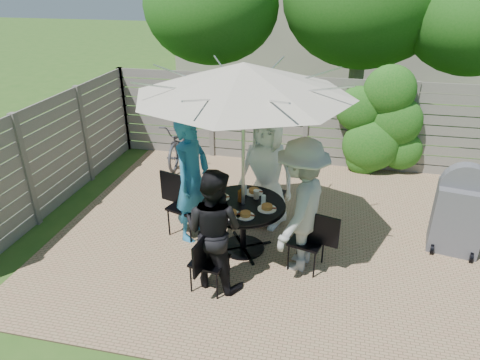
% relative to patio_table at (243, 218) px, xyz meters
% --- Properties ---
extents(backyard_envelope, '(60.00, 60.00, 5.00)m').
position_rel_patio_table_xyz_m(backyard_envelope, '(0.69, 10.62, 2.07)').
color(backyard_envelope, '#2C531A').
rests_on(backyard_envelope, ground).
extents(patio_table, '(1.42, 1.42, 0.77)m').
position_rel_patio_table_xyz_m(patio_table, '(0.00, 0.00, 0.00)').
color(patio_table, black).
rests_on(patio_table, ground).
extents(umbrella, '(3.38, 3.38, 2.70)m').
position_rel_patio_table_xyz_m(umbrella, '(0.00, -0.00, 1.97)').
color(umbrella, silver).
rests_on(umbrella, ground).
extents(chair_back, '(0.51, 0.70, 0.93)m').
position_rel_patio_table_xyz_m(chair_back, '(0.24, 0.94, -0.26)').
color(chair_back, black).
rests_on(chair_back, ground).
extents(person_back, '(1.01, 0.78, 1.82)m').
position_rel_patio_table_xyz_m(person_back, '(0.20, 0.80, 0.38)').
color(person_back, white).
rests_on(person_back, ground).
extents(chair_left, '(0.75, 0.59, 0.97)m').
position_rel_patio_table_xyz_m(chair_left, '(-0.94, 0.24, -0.24)').
color(chair_left, black).
rests_on(chair_left, ground).
extents(person_left, '(0.61, 0.79, 1.91)m').
position_rel_patio_table_xyz_m(person_left, '(-0.80, 0.20, 0.42)').
color(person_left, teal).
rests_on(person_left, ground).
extents(chair_front, '(0.48, 0.65, 0.87)m').
position_rel_patio_table_xyz_m(chair_front, '(-0.23, -0.94, -0.27)').
color(chair_front, black).
rests_on(chair_front, ground).
extents(person_front, '(0.91, 0.79, 1.62)m').
position_rel_patio_table_xyz_m(person_front, '(-0.20, -0.80, 0.28)').
color(person_front, black).
rests_on(person_front, ground).
extents(chair_right, '(0.67, 0.52, 0.87)m').
position_rel_patio_table_xyz_m(chair_right, '(0.94, -0.24, -0.27)').
color(chair_right, black).
rests_on(chair_right, ground).
extents(person_right, '(0.96, 1.33, 1.86)m').
position_rel_patio_table_xyz_m(person_right, '(0.80, -0.20, 0.39)').
color(person_right, '#A3A49F').
rests_on(person_right, ground).
extents(plate_back, '(0.26, 0.26, 0.06)m').
position_rel_patio_table_xyz_m(plate_back, '(0.09, 0.35, 0.26)').
color(plate_back, white).
rests_on(plate_back, patio_table).
extents(plate_left, '(0.26, 0.26, 0.06)m').
position_rel_patio_table_xyz_m(plate_left, '(-0.35, 0.09, 0.26)').
color(plate_left, white).
rests_on(plate_left, patio_table).
extents(plate_front, '(0.26, 0.26, 0.06)m').
position_rel_patio_table_xyz_m(plate_front, '(-0.09, -0.35, 0.26)').
color(plate_front, white).
rests_on(plate_front, patio_table).
extents(plate_right, '(0.26, 0.26, 0.06)m').
position_rel_patio_table_xyz_m(plate_right, '(0.35, -0.09, 0.26)').
color(plate_right, white).
rests_on(plate_right, patio_table).
extents(plate_extra, '(0.24, 0.24, 0.06)m').
position_rel_patio_table_xyz_m(plate_extra, '(0.10, -0.33, 0.26)').
color(plate_extra, white).
rests_on(plate_extra, patio_table).
extents(glass_back, '(0.07, 0.07, 0.14)m').
position_rel_patio_table_xyz_m(glass_back, '(-0.04, 0.28, 0.30)').
color(glass_back, silver).
rests_on(glass_back, patio_table).
extents(glass_left, '(0.07, 0.07, 0.14)m').
position_rel_patio_table_xyz_m(glass_left, '(-0.28, -0.04, 0.30)').
color(glass_left, silver).
rests_on(glass_left, patio_table).
extents(glass_right, '(0.07, 0.07, 0.14)m').
position_rel_patio_table_xyz_m(glass_right, '(0.28, 0.04, 0.30)').
color(glass_right, silver).
rests_on(glass_right, patio_table).
extents(syrup_jug, '(0.09, 0.09, 0.16)m').
position_rel_patio_table_xyz_m(syrup_jug, '(-0.05, 0.06, 0.31)').
color(syrup_jug, '#59280C').
rests_on(syrup_jug, patio_table).
extents(coffee_cup, '(0.08, 0.08, 0.12)m').
position_rel_patio_table_xyz_m(coffee_cup, '(0.15, 0.19, 0.29)').
color(coffee_cup, '#C6B293').
rests_on(coffee_cup, patio_table).
extents(bicycle, '(0.71, 1.77, 0.91)m').
position_rel_patio_table_xyz_m(bicycle, '(-1.95, 2.93, -0.08)').
color(bicycle, '#333338').
rests_on(bicycle, ground).
extents(bbq_grill, '(0.74, 0.62, 1.35)m').
position_rel_patio_table_xyz_m(bbq_grill, '(2.97, 0.67, 0.08)').
color(bbq_grill, '#545358').
rests_on(bbq_grill, ground).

